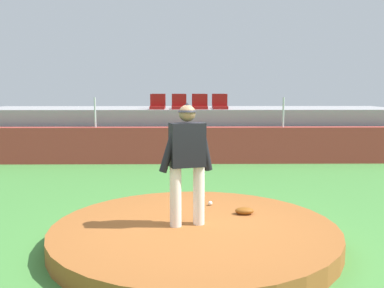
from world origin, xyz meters
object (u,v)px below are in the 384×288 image
at_px(stadium_chair_2, 200,104).
at_px(stadium_chair_3, 220,104).
at_px(baseball, 210,203).
at_px(stadium_chair_4, 159,104).
at_px(fielding_glove, 244,211).
at_px(stadium_chair_6, 199,104).
at_px(stadium_chair_1, 179,105).
at_px(pitcher, 187,155).
at_px(stadium_chair_5, 179,104).
at_px(stadium_chair_0, 157,104).
at_px(stadium_chair_7, 219,104).

distance_m(stadium_chair_2, stadium_chair_3, 0.66).
distance_m(baseball, stadium_chair_4, 8.08).
bearing_deg(stadium_chair_2, baseball, 89.47).
distance_m(fielding_glove, stadium_chair_6, 8.50).
bearing_deg(stadium_chair_1, pitcher, 91.70).
bearing_deg(stadium_chair_1, stadium_chair_5, -88.01).
bearing_deg(baseball, pitcher, -110.41).
bearing_deg(stadium_chair_5, stadium_chair_1, 91.99).
bearing_deg(stadium_chair_2, pitcher, 86.68).
bearing_deg(stadium_chair_2, stadium_chair_5, -49.33).
distance_m(baseball, stadium_chair_5, 7.96).
bearing_deg(pitcher, stadium_chair_1, 75.64).
distance_m(baseball, fielding_glove, 0.75).
relative_size(stadium_chair_2, stadium_chair_6, 1.00).
bearing_deg(stadium_chair_5, stadium_chair_2, 130.67).
bearing_deg(stadium_chair_0, stadium_chair_1, 177.83).
bearing_deg(stadium_chair_6, stadium_chair_4, 0.09).
xyz_separation_m(stadium_chair_3, stadium_chair_4, (-2.10, 0.87, 0.00)).
relative_size(baseball, stadium_chair_6, 0.15).
xyz_separation_m(stadium_chair_1, stadium_chair_7, (1.38, 0.89, 0.00)).
distance_m(baseball, stadium_chair_6, 7.96).
relative_size(stadium_chair_2, stadium_chair_4, 1.00).
bearing_deg(pitcher, baseball, 53.52).
relative_size(stadium_chair_4, stadium_chair_7, 1.00).
distance_m(fielding_glove, stadium_chair_5, 8.54).
bearing_deg(stadium_chair_3, stadium_chair_2, 0.42).
height_order(baseball, stadium_chair_1, stadium_chair_1).
bearing_deg(stadium_chair_1, stadium_chair_7, -147.36).
distance_m(stadium_chair_3, stadium_chair_5, 1.63).
bearing_deg(stadium_chair_6, stadium_chair_3, 128.09).
relative_size(stadium_chair_3, stadium_chair_6, 1.00).
xyz_separation_m(stadium_chair_1, stadium_chair_2, (0.70, 0.04, 0.00)).
xyz_separation_m(pitcher, stadium_chair_7, (1.15, 8.87, 0.46)).
xyz_separation_m(stadium_chair_5, stadium_chair_6, (0.71, 0.03, 0.00)).
bearing_deg(stadium_chair_5, stadium_chair_4, -2.06).
height_order(baseball, stadium_chair_4, stadium_chair_4).
xyz_separation_m(baseball, stadium_chair_3, (0.73, 6.95, 1.47)).
xyz_separation_m(stadium_chair_3, stadium_chair_7, (0.02, 0.84, 0.00)).
height_order(pitcher, stadium_chair_5, stadium_chair_5).
xyz_separation_m(stadium_chair_0, stadium_chair_1, (0.72, -0.03, 0.00)).
xyz_separation_m(stadium_chair_1, stadium_chair_5, (-0.03, 0.89, 0.00)).
height_order(fielding_glove, stadium_chair_7, stadium_chair_7).
distance_m(stadium_chair_2, stadium_chair_6, 0.88).
xyz_separation_m(baseball, stadium_chair_4, (-1.37, 7.82, 1.47)).
xyz_separation_m(pitcher, baseball, (0.40, 1.08, -1.01)).
relative_size(stadium_chair_2, stadium_chair_7, 1.00).
height_order(stadium_chair_1, stadium_chair_4, same).
bearing_deg(stadium_chair_2, stadium_chair_0, 0.48).
relative_size(pitcher, fielding_glove, 6.02).
distance_m(fielding_glove, stadium_chair_7, 8.46).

